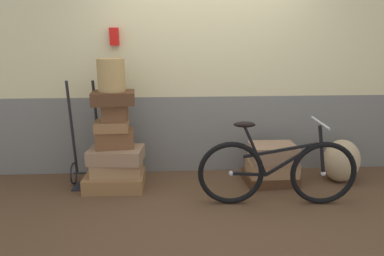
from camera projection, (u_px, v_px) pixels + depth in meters
name	position (u px, v px, depth m)	size (l,w,h in m)	color
ground	(212.00, 199.00, 3.73)	(8.78, 5.20, 0.06)	#513823
station_building	(207.00, 50.00, 4.13)	(6.78, 0.74, 3.08)	slate
suitcase_0	(115.00, 181.00, 3.92)	(0.67, 0.45, 0.17)	olive
suitcase_1	(117.00, 167.00, 3.89)	(0.56, 0.36, 0.16)	#9E754C
suitcase_2	(116.00, 155.00, 3.83)	(0.59, 0.38, 0.16)	#937051
suitcase_3	(115.00, 139.00, 3.83)	(0.42, 0.27, 0.20)	brown
suitcase_4	(112.00, 126.00, 3.76)	(0.37, 0.25, 0.12)	olive
suitcase_5	(115.00, 113.00, 3.71)	(0.27, 0.19, 0.19)	brown
suitcase_6	(113.00, 98.00, 3.65)	(0.45, 0.33, 0.14)	#4C2D19
suitcase_7	(270.00, 178.00, 4.07)	(0.59, 0.43, 0.12)	#4C2D19
suitcase_8	(271.00, 167.00, 4.02)	(0.56, 0.39, 0.17)	#9E754C
suitcase_9	(273.00, 153.00, 3.95)	(0.52, 0.37, 0.20)	#937051
wicker_basket	(111.00, 75.00, 3.62)	(0.29, 0.29, 0.35)	#A8844C
luggage_trolley	(87.00, 160.00, 3.96)	(0.37, 0.35, 1.24)	black
burlap_sack	(341.00, 161.00, 4.06)	(0.44, 0.37, 0.52)	tan
bicycle	(277.00, 171.00, 3.48)	(1.64, 0.46, 0.89)	black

